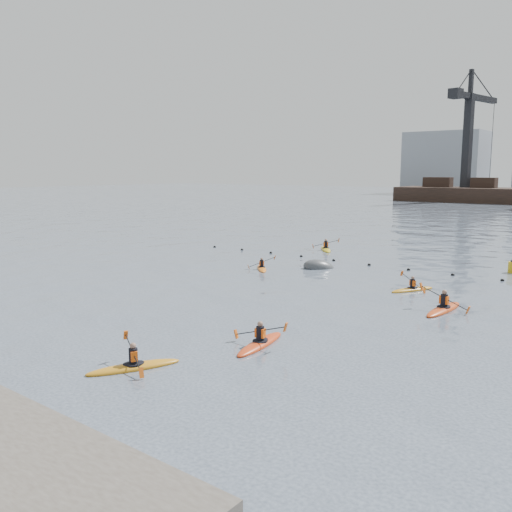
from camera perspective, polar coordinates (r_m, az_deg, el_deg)
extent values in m
plane|color=#384352|center=(20.87, -11.22, -10.00)|extent=(400.00, 400.00, 0.00)
sphere|color=black|center=(48.15, -4.37, 0.95)|extent=(0.24, 0.24, 0.24)
sphere|color=black|center=(46.34, -1.49, 0.65)|extent=(0.24, 0.24, 0.24)
sphere|color=black|center=(44.59, 1.57, 0.33)|extent=(0.24, 0.24, 0.24)
sphere|color=black|center=(42.88, 4.78, -0.05)|extent=(0.24, 0.24, 0.24)
sphere|color=black|center=(41.24, 8.18, -0.47)|extent=(0.24, 0.24, 0.24)
sphere|color=black|center=(39.72, 11.82, -0.93)|extent=(0.24, 0.24, 0.24)
sphere|color=black|center=(38.41, 15.76, -1.41)|extent=(0.24, 0.24, 0.24)
sphere|color=black|center=(37.39, 20.00, -1.89)|extent=(0.24, 0.24, 0.24)
sphere|color=black|center=(36.71, 24.50, -2.36)|extent=(0.24, 0.24, 0.24)
cube|color=black|center=(130.19, 18.60, 7.38)|extent=(6.00, 3.00, 2.20)
cube|color=black|center=(127.23, 22.88, 7.12)|extent=(5.00, 3.00, 2.20)
cube|color=black|center=(128.46, 21.37, 11.20)|extent=(1.85, 1.85, 20.00)
cube|color=black|center=(131.67, 22.16, 15.20)|extent=(4.31, 17.93, 1.20)
cube|color=black|center=(123.72, 20.28, 15.75)|extent=(2.62, 2.94, 2.00)
cube|color=black|center=(129.69, 21.70, 16.72)|extent=(0.93, 0.93, 5.00)
cube|color=gray|center=(171.91, 19.33, 9.22)|extent=(22.00, 14.00, 18.00)
ellipsoid|color=red|center=(21.35, 0.44, -9.26)|extent=(1.22, 3.47, 0.34)
cylinder|color=black|center=(21.31, 0.44, -8.91)|extent=(0.73, 0.73, 0.06)
cylinder|color=black|center=(21.22, 0.44, -8.14)|extent=(0.32, 0.32, 0.55)
cube|color=#F9590D|center=(21.21, 0.44, -8.09)|extent=(0.42, 0.29, 0.36)
sphere|color=#8C6651|center=(21.11, 0.45, -7.17)|extent=(0.22, 0.22, 0.22)
cylinder|color=black|center=(21.19, 0.44, -7.87)|extent=(2.24, 0.40, 0.67)
cube|color=#D85914|center=(21.79, -2.10, -8.21)|extent=(0.17, 0.17, 0.36)
cube|color=#D85914|center=(20.64, 3.13, -7.49)|extent=(0.17, 0.17, 0.36)
ellipsoid|color=#C47D17|center=(19.42, -12.75, -11.38)|extent=(2.02, 3.23, 0.33)
cylinder|color=black|center=(19.38, -12.76, -11.02)|extent=(0.82, 0.82, 0.06)
cylinder|color=black|center=(19.28, -12.79, -10.21)|extent=(0.31, 0.31, 0.53)
cube|color=#F9590D|center=(19.27, -12.79, -10.16)|extent=(0.43, 0.36, 0.35)
sphere|color=#8C6651|center=(19.17, -12.83, -9.20)|extent=(0.21, 0.21, 0.21)
cylinder|color=black|center=(19.25, -12.80, -9.93)|extent=(1.94, 0.96, 0.78)
cube|color=#D85914|center=(20.11, -13.55, -8.09)|extent=(0.21, 0.20, 0.34)
cube|color=#D85914|center=(18.41, -11.97, -11.94)|extent=(0.21, 0.20, 0.34)
ellipsoid|color=orange|center=(37.39, 0.60, -1.34)|extent=(2.33, 2.49, 0.28)
cylinder|color=black|center=(37.37, 0.60, -1.17)|extent=(0.75, 0.75, 0.05)
cylinder|color=black|center=(37.33, 0.60, -0.79)|extent=(0.27, 0.27, 0.46)
cube|color=#F9590D|center=(37.33, 0.60, -0.76)|extent=(0.37, 0.36, 0.30)
sphere|color=#8C6651|center=(37.28, 0.60, -0.32)|extent=(0.19, 0.19, 0.19)
cylinder|color=black|center=(37.31, 0.60, -0.65)|extent=(1.39, 1.26, 0.71)
cube|color=#D85914|center=(37.30, -0.79, -1.15)|extent=(0.19, 0.19, 0.30)
cube|color=#D85914|center=(37.35, 1.99, -0.16)|extent=(0.19, 0.19, 0.30)
ellipsoid|color=orange|center=(32.02, 16.13, -3.45)|extent=(1.85, 2.89, 0.29)
cylinder|color=black|center=(32.00, 16.14, -3.24)|extent=(0.74, 0.74, 0.06)
cylinder|color=black|center=(31.95, 16.16, -2.78)|extent=(0.28, 0.28, 0.48)
cube|color=#F9590D|center=(31.94, 16.16, -2.75)|extent=(0.39, 0.33, 0.31)
sphere|color=#8C6651|center=(31.89, 16.19, -2.22)|extent=(0.19, 0.19, 0.19)
cylinder|color=black|center=(31.93, 16.17, -2.62)|extent=(1.72, 0.89, 0.74)
cube|color=#D85914|center=(32.56, 15.10, -1.77)|extent=(0.19, 0.18, 0.31)
cube|color=#D85914|center=(31.32, 17.28, -3.51)|extent=(0.19, 0.18, 0.31)
ellipsoid|color=#C73F12|center=(27.95, 19.13, -5.36)|extent=(0.92, 3.70, 0.37)
cylinder|color=black|center=(27.91, 19.15, -5.07)|extent=(0.72, 0.72, 0.07)
cylinder|color=black|center=(27.84, 19.18, -4.42)|extent=(0.34, 0.34, 0.60)
cube|color=#F9590D|center=(27.83, 19.19, -4.38)|extent=(0.43, 0.27, 0.39)
sphere|color=#8C6651|center=(27.75, 19.23, -3.62)|extent=(0.24, 0.24, 0.24)
cylinder|color=black|center=(27.81, 19.20, -4.19)|extent=(2.38, 0.17, 0.90)
cube|color=#D85914|center=(27.52, 21.42, -5.31)|extent=(0.20, 0.17, 0.39)
cube|color=#D85914|center=(28.16, 17.03, -3.09)|extent=(0.20, 0.17, 0.39)
ellipsoid|color=gold|center=(46.79, 7.35, 0.68)|extent=(2.66, 3.12, 0.34)
cylinder|color=black|center=(46.77, 7.35, 0.85)|extent=(0.90, 0.90, 0.06)
cylinder|color=black|center=(46.73, 7.36, 1.21)|extent=(0.32, 0.32, 0.56)
cube|color=#F9590D|center=(46.72, 7.36, 1.24)|extent=(0.45, 0.42, 0.36)
sphere|color=#8C6651|center=(46.68, 7.37, 1.67)|extent=(0.23, 0.23, 0.23)
cylinder|color=black|center=(46.71, 7.36, 1.34)|extent=(1.83, 1.45, 0.60)
cube|color=#D85914|center=(46.61, 6.03, 1.03)|extent=(0.20, 0.20, 0.37)
cube|color=#D85914|center=(46.84, 8.70, 1.65)|extent=(0.20, 0.20, 0.37)
ellipsoid|color=#424447|center=(38.10, 6.65, -1.26)|extent=(2.61, 2.86, 1.63)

